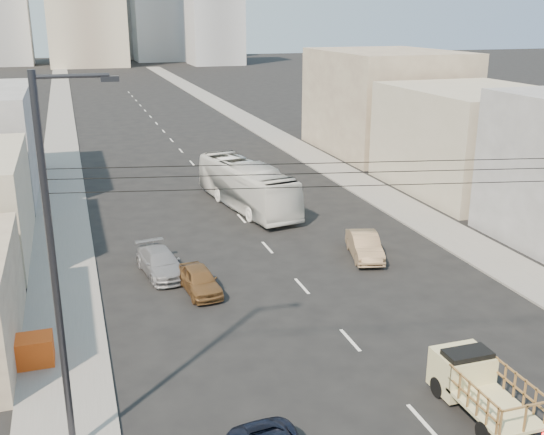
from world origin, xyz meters
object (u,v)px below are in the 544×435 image
flatbed_pickup (480,383)px  streetlamp_left (57,265)px  sedan_brown (200,280)px  crate_stack (30,351)px  city_bus (247,185)px  sedan_grey (161,263)px  sedan_tan (365,246)px

flatbed_pickup → streetlamp_left: (-13.56, 2.05, 5.34)m
sedan_brown → crate_stack: bearing=-153.1°
flatbed_pickup → sedan_brown: bearing=119.6°
flatbed_pickup → city_bus: size_ratio=0.37×
streetlamp_left → crate_stack: 8.40m
city_bus → sedan_grey: size_ratio=2.58×
sedan_brown → crate_stack: (-7.83, -4.96, 0.03)m
sedan_grey → flatbed_pickup: bearing=-68.9°
sedan_tan → city_bus: bearing=121.9°
sedan_brown → sedan_tan: (10.01, 1.86, 0.06)m
flatbed_pickup → city_bus: (-1.10, 26.46, 0.56)m
flatbed_pickup → crate_stack: bearing=152.3°
crate_stack → sedan_brown: bearing=32.3°
flatbed_pickup → crate_stack: 17.13m
city_bus → sedan_tan: size_ratio=2.73×
sedan_tan → crate_stack: size_ratio=2.42×
crate_stack → sedan_grey: bearing=51.4°
city_bus → crate_stack: size_ratio=6.60×
city_bus → streetlamp_left: 27.82m
streetlamp_left → crate_stack: (-1.61, 5.92, -5.75)m
sedan_tan → streetlamp_left: size_ratio=0.36×
city_bus → sedan_tan: 12.31m
flatbed_pickup → streetlamp_left: bearing=171.4°
city_bus → sedan_grey: (-7.76, -10.60, -0.99)m
streetlamp_left → crate_stack: size_ratio=6.67×
flatbed_pickup → streetlamp_left: 14.72m
city_bus → sedan_grey: 13.18m
flatbed_pickup → sedan_tan: bearing=79.7°
flatbed_pickup → crate_stack: flatbed_pickup is taller
sedan_tan → crate_stack: 19.10m
flatbed_pickup → sedan_grey: 18.17m
sedan_brown → crate_stack: sedan_brown is taller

